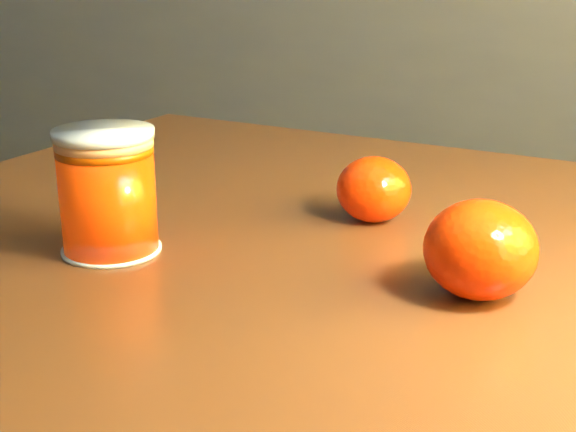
% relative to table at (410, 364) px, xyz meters
% --- Properties ---
extents(kitchen_counter, '(3.15, 0.60, 0.90)m').
position_rel_table_xyz_m(kitchen_counter, '(-0.90, 1.42, -0.20)').
color(kitchen_counter, '#56565C').
rests_on(kitchen_counter, ground).
extents(table, '(1.03, 0.74, 0.74)m').
position_rel_table_xyz_m(table, '(0.00, 0.00, 0.00)').
color(table, brown).
rests_on(table, ground).
extents(juice_glass, '(0.08, 0.08, 0.09)m').
position_rel_table_xyz_m(juice_glass, '(-0.21, -0.10, 0.14)').
color(juice_glass, '#FF3805').
rests_on(juice_glass, table).
extents(orange_front, '(0.10, 0.10, 0.07)m').
position_rel_table_xyz_m(orange_front, '(0.06, -0.06, 0.13)').
color(orange_front, '#FF3305').
rests_on(orange_front, table).
extents(orange_back, '(0.08, 0.08, 0.06)m').
position_rel_table_xyz_m(orange_back, '(-0.06, 0.06, 0.12)').
color(orange_back, '#FF3305').
rests_on(orange_back, table).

